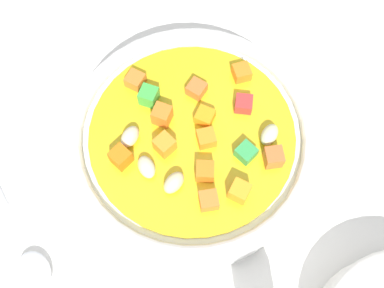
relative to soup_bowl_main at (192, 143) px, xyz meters
The scene contains 3 objects.
ground_plane 3.76cm from the soup_bowl_main, 161.86° to the left, with size 140.00×140.00×2.00cm, color silver.
soup_bowl_main is the anchor object (origin of this frame).
spoon 16.14cm from the soup_bowl_main, 98.43° to the right, with size 19.74×2.59×1.06cm.
Camera 1 is at (12.79, -7.44, 37.84)cm, focal length 43.48 mm.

